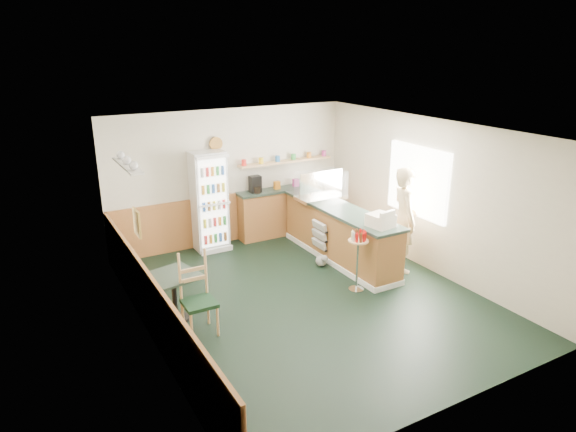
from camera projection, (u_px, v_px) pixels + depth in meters
ground at (308, 298)px, 8.23m from camera, size 6.00×6.00×0.00m
room_envelope at (273, 198)px, 8.24m from camera, size 5.04×6.02×2.72m
service_counter at (339, 236)px, 9.60m from camera, size 0.68×3.01×1.01m
back_counter at (287, 208)px, 10.92m from camera, size 2.24×0.42×1.69m
drinks_fridge at (210, 202)px, 9.92m from camera, size 0.64×0.54×1.95m
display_case at (321, 186)px, 9.88m from camera, size 0.95×0.50×0.54m
cash_register at (381, 220)px, 8.44m from camera, size 0.42×0.43×0.21m
shopkeeper at (404, 220)px, 8.99m from camera, size 0.66×0.75×1.89m
condiment_stand at (358, 250)px, 8.29m from camera, size 0.33×0.33×1.03m
newspaper_rack at (319, 235)px, 9.54m from camera, size 0.09×0.44×0.52m
cafe_table at (174, 288)px, 7.41m from camera, size 0.81×0.81×0.74m
cafe_chair at (196, 291)px, 7.12m from camera, size 0.44×0.44×1.18m
dog_doorstop at (322, 260)px, 9.37m from camera, size 0.21×0.27×0.25m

